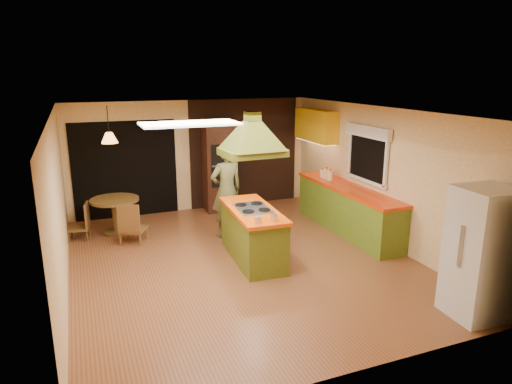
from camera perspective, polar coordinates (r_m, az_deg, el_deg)
name	(u,v)px	position (r m, az deg, el deg)	size (l,w,h in m)	color
ground	(242,260)	(7.85, -1.78, -8.51)	(6.50, 6.50, 0.00)	brown
room_walls	(241,189)	(7.44, -1.86, 0.35)	(5.50, 6.50, 6.50)	#F7E2B1
ceiling_plane	(241,112)	(7.23, -1.94, 9.99)	(6.50, 6.50, 0.00)	silver
brick_panel	(244,153)	(10.83, -1.45, 4.96)	(2.64, 0.03, 2.50)	#381E14
nook_opening	(125,170)	(10.27, -16.01, 2.69)	(2.20, 0.03, 2.10)	black
right_counter	(347,209)	(9.24, 11.33, -2.11)	(0.62, 3.05, 0.92)	olive
upper_cabinets	(316,125)	(10.35, 7.49, 8.29)	(0.34, 1.40, 0.70)	yellow
window_right	(368,144)	(8.93, 13.78, 5.79)	(0.12, 1.35, 1.06)	black
fluor_panel	(190,124)	(5.77, -8.26, 8.45)	(1.20, 0.60, 0.03)	white
kitchen_island	(253,234)	(7.74, -0.42, -5.23)	(0.82, 1.83, 0.91)	#606D1B
range_hood	(252,127)	(7.32, -0.44, 8.11)	(1.01, 0.74, 0.79)	#5B6318
man	(227,190)	(8.71, -3.70, 0.20)	(0.67, 0.44, 1.83)	brown
refrigerator	(482,253)	(6.54, 26.39, -6.89)	(0.71, 0.67, 1.73)	silver
wall_oven	(219,165)	(10.38, -4.60, 3.35)	(0.71, 0.62, 2.10)	#452216
dining_table	(115,209)	(9.38, -17.18, -2.05)	(0.94, 0.94, 0.71)	brown
chair_left	(78,221)	(9.30, -21.36, -3.45)	(0.39, 0.39, 0.71)	brown
chair_near	(133,222)	(8.80, -15.14, -3.65)	(0.43, 0.43, 0.79)	brown
pendant_lamp	(109,138)	(9.08, -17.86, 6.47)	(0.31, 0.31, 0.20)	#FF9E3F
canister_large	(326,174)	(9.71, 8.78, 2.27)	(0.14, 0.14, 0.21)	#FFEFCD
canister_medium	(330,175)	(9.58, 9.26, 2.05)	(0.15, 0.15, 0.20)	#FFF7CD
canister_small	(323,173)	(9.85, 8.32, 2.31)	(0.12, 0.12, 0.16)	#FFF7CD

